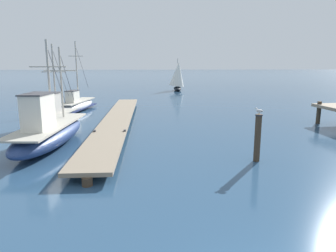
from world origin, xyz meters
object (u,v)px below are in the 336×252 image
(fishing_boat_0, at_px, (49,131))
(mooring_piling, at_px, (258,137))
(fishing_boat_1, at_px, (77,105))
(perched_seagull, at_px, (259,111))
(fishing_boat_2, at_px, (55,115))
(distant_sailboat, at_px, (178,76))

(fishing_boat_0, relative_size, mooring_piling, 3.95)
(fishing_boat_1, xyz_separation_m, perched_seagull, (10.69, -14.45, 1.59))
(fishing_boat_0, distance_m, fishing_boat_2, 5.71)
(fishing_boat_2, relative_size, distant_sailboat, 1.10)
(fishing_boat_0, xyz_separation_m, fishing_boat_2, (-1.36, 5.54, -0.13))
(fishing_boat_2, height_order, perched_seagull, fishing_boat_2)
(fishing_boat_1, bearing_deg, perched_seagull, -53.52)
(fishing_boat_2, distance_m, perched_seagull, 13.76)
(distant_sailboat, bearing_deg, mooring_piling, -89.67)
(fishing_boat_0, height_order, fishing_boat_2, fishing_boat_2)
(fishing_boat_0, height_order, mooring_piling, fishing_boat_0)
(fishing_boat_2, bearing_deg, distant_sailboat, 67.55)
(perched_seagull, bearing_deg, mooring_piling, 133.18)
(mooring_piling, xyz_separation_m, distant_sailboat, (-0.19, 34.03, 1.13))
(fishing_boat_1, distance_m, distant_sailboat, 22.27)
(fishing_boat_1, bearing_deg, mooring_piling, -53.52)
(fishing_boat_2, bearing_deg, fishing_boat_0, -76.17)
(fishing_boat_0, height_order, fishing_boat_1, fishing_boat_1)
(mooring_piling, bearing_deg, perched_seagull, -46.82)
(fishing_boat_0, distance_m, perched_seagull, 9.94)
(fishing_boat_1, relative_size, fishing_boat_2, 1.22)
(fishing_boat_2, bearing_deg, perched_seagull, -38.06)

